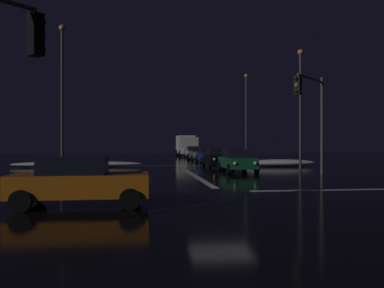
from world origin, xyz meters
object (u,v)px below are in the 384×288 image
box_truck (186,145)px  streetlamp_left_near (62,88)px  sedan_green (237,160)px  sedan_black (217,157)px  sedan_blue (208,155)px  streetlamp_right_near (300,100)px  traffic_signal_ne (312,106)px  streetlamp_right_far (246,111)px  sedan_gray (198,153)px  sedan_silver (193,152)px  sedan_orange_crossing (79,181)px

box_truck → streetlamp_left_near: 32.61m
sedan_green → sedan_black: (-0.14, 6.41, 0.00)m
sedan_green → sedan_blue: same height
streetlamp_left_near → streetlamp_right_near: size_ratio=1.14×
traffic_signal_ne → streetlamp_left_near: streetlamp_left_near is taller
sedan_black → sedan_blue: 6.60m
streetlamp_left_near → streetlamp_right_far: size_ratio=1.04×
sedan_black → streetlamp_right_far: size_ratio=0.44×
sedan_black → streetlamp_right_far: bearing=65.1°
sedan_gray → streetlamp_right_far: size_ratio=0.44×
sedan_green → box_truck: box_truck is taller
sedan_blue → streetlamp_right_near: streetlamp_right_near is taller
traffic_signal_ne → streetlamp_right_far: bearing=85.3°
sedan_black → traffic_signal_ne: (3.81, -10.16, 3.39)m
sedan_silver → streetlamp_right_near: (5.18, -23.35, 4.42)m
traffic_signal_ne → streetlamp_right_far: streetlamp_right_far is taller
streetlamp_left_near → streetlamp_right_near: bearing=0.0°
sedan_green → sedan_gray: same height
sedan_gray → box_truck: 13.24m
sedan_blue → streetlamp_left_near: (-12.11, -10.41, 5.05)m
sedan_blue → sedan_orange_crossing: (-8.52, -26.89, 0.00)m
sedan_green → traffic_signal_ne: size_ratio=0.71×
sedan_blue → sedan_gray: 6.38m
sedan_blue → streetlamp_left_near: 16.75m
sedan_black → sedan_silver: bearing=88.6°
sedan_gray → traffic_signal_ne: traffic_signal_ne is taller
sedan_black → sedan_blue: (0.30, 6.59, 0.00)m
sedan_blue → box_truck: size_ratio=0.52×
sedan_black → streetlamp_right_far: streetlamp_right_far is taller
sedan_green → streetlamp_right_near: size_ratio=0.48×
sedan_black → sedan_orange_crossing: size_ratio=1.00×
streetlamp_left_near → sedan_green: bearing=-12.2°
sedan_black → sedan_silver: size_ratio=1.00×
sedan_orange_crossing → traffic_signal_ne: traffic_signal_ne is taller
sedan_green → sedan_gray: (0.08, 19.38, 0.00)m
sedan_black → box_truck: size_ratio=0.52×
sedan_green → streetlamp_right_far: streetlamp_right_far is taller
sedan_silver → streetlamp_right_near: 24.33m
sedan_green → sedan_orange_crossing: (-8.37, -13.89, 0.00)m
sedan_black → traffic_signal_ne: traffic_signal_ne is taller
sedan_green → sedan_blue: size_ratio=1.00×
sedan_silver → streetlamp_left_near: streetlamp_left_near is taller
streetlamp_right_near → box_truck: bearing=100.1°
box_truck → streetlamp_right_near: (5.34, -30.00, 3.51)m
sedan_gray → sedan_silver: size_ratio=1.00×
sedan_gray → box_truck: box_truck is taller
sedan_green → sedan_blue: 13.00m
sedan_gray → streetlamp_right_near: 18.19m
sedan_black → streetlamp_right_far: 14.27m
sedan_silver → box_truck: (-0.16, 6.65, 0.91)m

